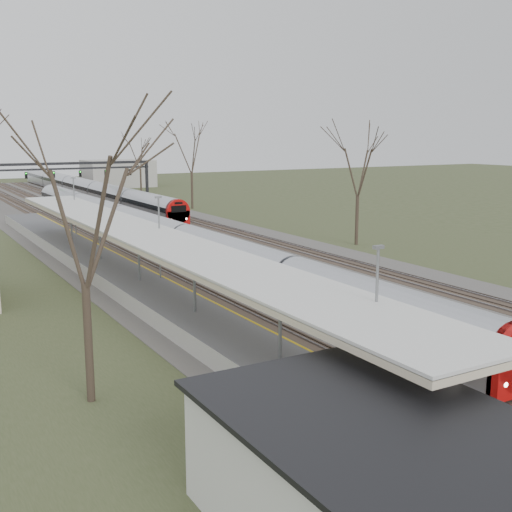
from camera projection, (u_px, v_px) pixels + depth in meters
The scene contains 9 objects.
track_bed at pixel (157, 237), 61.40m from camera, with size 24.00×160.00×0.22m.
platform at pixel (122, 278), 41.85m from camera, with size 3.50×69.00×1.00m, color #9E9B93.
canopy at pixel (144, 235), 37.37m from camera, with size 4.10×50.00×3.11m.
station_building at pixel (383, 491), 14.85m from camera, with size 6.00×9.00×3.20m, color silver.
signal_gantry at pixel (74, 171), 86.03m from camera, with size 21.00×0.59×6.08m.
tree_west_near at pixel (81, 205), 22.28m from camera, with size 5.00×5.00×10.30m.
tree_east_far at pixel (359, 163), 55.72m from camera, with size 5.00×5.00×10.30m.
train_near at pixel (151, 232), 54.97m from camera, with size 2.62×75.21×3.05m.
train_far at pixel (83, 189), 98.99m from camera, with size 2.62×75.21×3.05m.
Camera 1 is at (-21.83, -2.28, 9.72)m, focal length 45.00 mm.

